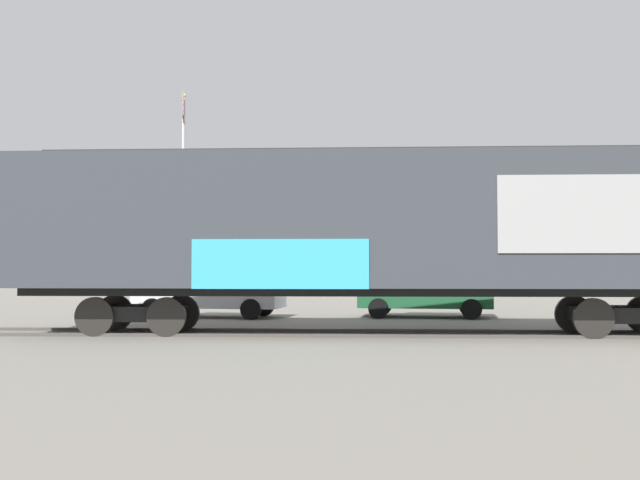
% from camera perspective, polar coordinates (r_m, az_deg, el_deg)
% --- Properties ---
extents(ground_plane, '(260.00, 260.00, 0.00)m').
position_cam_1_polar(ground_plane, '(17.22, 0.45, -7.57)').
color(ground_plane, slate).
extents(track, '(60.00, 2.55, 0.08)m').
position_cam_1_polar(track, '(17.21, 3.53, -7.44)').
color(track, '#4C4742').
rests_on(track, ground_plane).
extents(freight_car, '(17.12, 3.04, 4.48)m').
position_cam_1_polar(freight_car, '(17.17, 4.48, 1.16)').
color(freight_car, '#33383D').
rests_on(freight_car, ground_plane).
extents(flagpole, '(0.44, 1.59, 8.42)m').
position_cam_1_polar(flagpole, '(28.07, -10.89, 5.79)').
color(flagpole, silver).
rests_on(flagpole, ground_plane).
extents(hillside, '(150.76, 28.85, 14.38)m').
position_cam_1_polar(hillside, '(86.99, 2.18, 0.21)').
color(hillside, silver).
rests_on(hillside, ground_plane).
extents(parked_car_white, '(4.89, 2.29, 1.64)m').
position_cam_1_polar(parked_car_white, '(23.39, -8.92, -4.15)').
color(parked_car_white, silver).
rests_on(parked_car_white, ground_plane).
extents(parked_car_green, '(4.39, 2.29, 1.67)m').
position_cam_1_polar(parked_car_green, '(23.38, 8.34, -4.09)').
color(parked_car_green, '#1E5933').
rests_on(parked_car_green, ground_plane).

